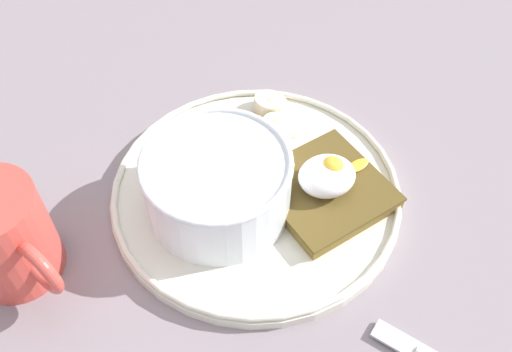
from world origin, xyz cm
name	(u,v)px	position (x,y,z in cm)	size (l,w,h in cm)	color
ground_plane	(256,202)	(0.00, 0.00, 1.00)	(120.00, 120.00, 2.00)	gray
plate	(256,191)	(0.00, 0.00, 2.80)	(27.02, 27.02, 1.60)	silver
oatmeal_bowl	(217,183)	(-3.81, -0.61, 6.29)	(13.11, 13.11, 6.37)	white
toast_slice	(325,190)	(5.68, -2.83, 3.82)	(12.42, 12.42, 1.46)	brown
poached_egg	(328,175)	(5.80, -2.80, 5.90)	(7.75, 4.59, 3.22)	white
banana_slice_front	(275,125)	(4.48, 6.57, 3.69)	(3.78, 3.77, 1.51)	beige
banana_slice_left	(245,126)	(1.66, 7.64, 3.54)	(3.60, 3.60, 1.15)	beige
banana_slice_back	(269,104)	(5.04, 9.51, 3.84)	(4.52, 4.42, 1.95)	beige
banana_slice_right	(294,140)	(5.58, 4.12, 3.60)	(4.17, 4.23, 1.48)	#ECECBB
coffee_mug	(4,238)	(-21.55, -0.39, 6.74)	(8.00, 10.42, 9.25)	#D4493F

